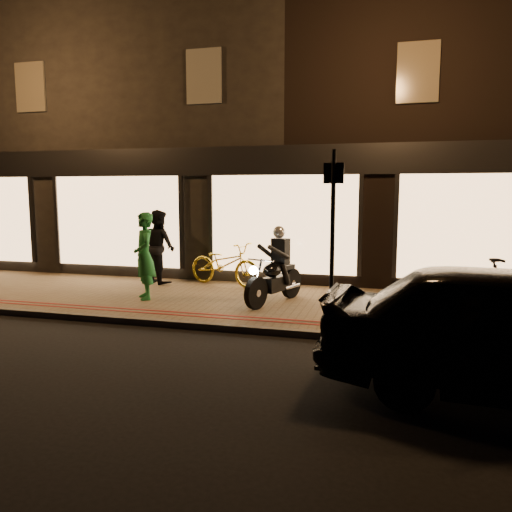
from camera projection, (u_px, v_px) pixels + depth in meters
The scene contains 10 objects.
ground at pixel (234, 333), 8.56m from camera, with size 90.00×90.00×0.00m, color black.
sidewalk at pixel (263, 304), 10.47m from camera, with size 50.00×4.00×0.12m, color brown.
kerb_stone at pixel (235, 329), 8.60m from camera, with size 50.00×0.14×0.12m, color #59544C.
red_kerb_lines at pixel (244, 318), 9.07m from camera, with size 50.00×0.26×0.01m.
building_row at pixel (315, 136), 16.62m from camera, with size 48.00×10.11×8.50m.
motorcycle at pixel (276, 273), 10.25m from camera, with size 0.88×1.86×1.59m.
sign_post at pixel (333, 227), 8.60m from camera, with size 0.35×0.09×3.00m.
bicycle_gold at pixel (225, 264), 12.13m from camera, with size 0.71×2.03×1.07m, color gold.
person_green at pixel (144, 256), 10.59m from camera, with size 0.68×0.44×1.85m, color #1D6E30.
person_dark at pixel (159, 247), 12.46m from camera, with size 0.89×0.70×1.84m, color black.
Camera 1 is at (2.52, -7.93, 2.43)m, focal length 35.00 mm.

